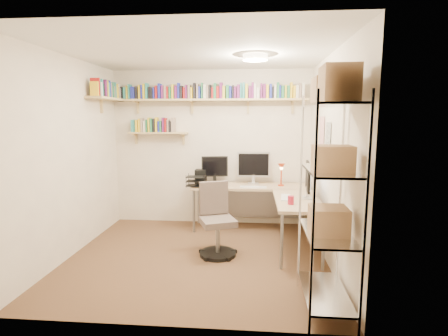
% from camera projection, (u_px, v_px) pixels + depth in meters
% --- Properties ---
extents(ground, '(3.20, 3.20, 0.00)m').
position_uv_depth(ground, '(197.00, 257.00, 4.42)').
color(ground, '#4B2E20').
rests_on(ground, ground).
extents(room_shell, '(3.24, 3.04, 2.52)m').
position_uv_depth(room_shell, '(196.00, 134.00, 4.20)').
color(room_shell, '#F1E3C4').
rests_on(room_shell, ground).
extents(wall_shelves, '(3.12, 1.09, 0.80)m').
position_uv_depth(wall_shelves, '(184.00, 99.00, 5.44)').
color(wall_shelves, '#DDC17C').
rests_on(wall_shelves, ground).
extents(corner_desk, '(1.87, 1.78, 1.21)m').
position_uv_depth(corner_desk, '(253.00, 189.00, 5.20)').
color(corner_desk, tan).
rests_on(corner_desk, ground).
extents(office_chair, '(0.53, 0.54, 0.93)m').
position_uv_depth(office_chair, '(217.00, 225.00, 4.46)').
color(office_chair, black).
rests_on(office_chair, ground).
extents(wire_rack, '(0.42, 0.85, 2.15)m').
position_uv_depth(wire_rack, '(331.00, 154.00, 2.99)').
color(wire_rack, silver).
rests_on(wire_rack, ground).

